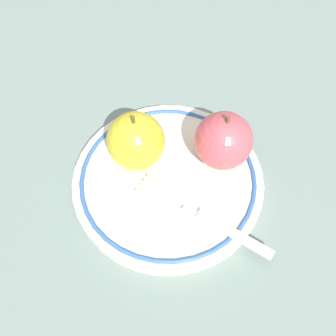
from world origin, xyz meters
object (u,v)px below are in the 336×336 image
(plate, at_px, (168,180))
(fork, at_px, (206,221))
(apple_second_whole, at_px, (223,141))
(apple_red_whole, at_px, (136,141))

(plate, distance_m, fork, 0.08)
(apple_second_whole, bearing_deg, plate, 75.30)
(plate, bearing_deg, apple_second_whole, -104.70)
(apple_red_whole, relative_size, fork, 0.47)
(apple_second_whole, relative_size, fork, 0.47)
(plate, xyz_separation_m, fork, (-0.08, 0.00, 0.01))
(plate, relative_size, apple_red_whole, 2.98)
(plate, distance_m, apple_second_whole, 0.09)
(apple_red_whole, bearing_deg, fork, -175.34)
(apple_red_whole, distance_m, apple_second_whole, 0.11)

